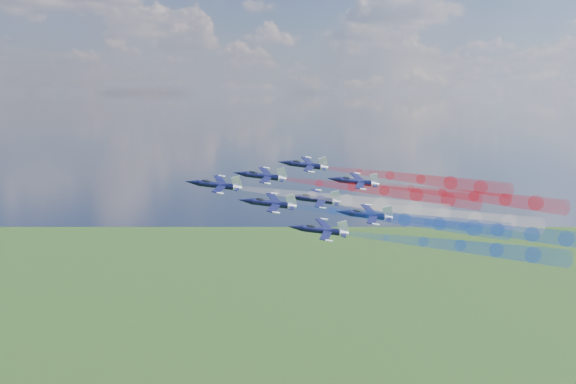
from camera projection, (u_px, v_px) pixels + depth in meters
jet_lead at (216, 185)px, 167.52m from camera, size 17.46×16.98×8.14m
trail_lead at (347, 201)px, 170.79m from camera, size 44.16×32.13×12.10m
jet_inner_left at (270, 203)px, 161.15m from camera, size 17.46×16.98×8.14m
trail_inner_left at (404, 219)px, 164.42m from camera, size 44.16×32.13×12.10m
jet_inner_right at (262, 176)px, 178.02m from camera, size 17.46×16.98×8.14m
trail_inner_right at (384, 191)px, 181.28m from camera, size 44.16×32.13×12.10m
jet_outer_left at (321, 230)px, 154.27m from camera, size 17.46×16.98×8.14m
trail_outer_left at (460, 246)px, 157.54m from camera, size 44.16×32.13×12.10m
jet_center_third at (316, 199)px, 169.77m from camera, size 17.46×16.98×8.14m
trail_center_third at (443, 214)px, 173.04m from camera, size 44.16×32.13×12.10m
jet_outer_right at (305, 165)px, 187.45m from camera, size 17.46×16.98×8.14m
trail_outer_right at (421, 179)px, 190.71m from camera, size 44.16×32.13×12.10m
jet_rear_left at (367, 215)px, 163.28m from camera, size 17.46×16.98×8.14m
trail_rear_left at (498, 230)px, 166.55m from camera, size 44.16×32.13×12.10m
jet_rear_right at (355, 182)px, 180.90m from camera, size 17.46×16.98×8.14m
trail_rear_right at (474, 196)px, 184.17m from camera, size 44.16×32.13×12.10m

